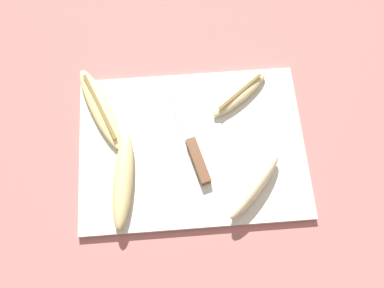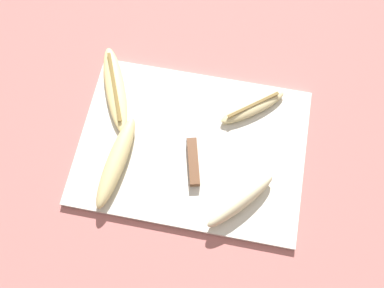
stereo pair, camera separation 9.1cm
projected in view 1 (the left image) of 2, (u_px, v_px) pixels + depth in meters
name	position (u px, v px, depth m)	size (l,w,h in m)	color
ground_plane	(192.00, 148.00, 0.93)	(4.00, 4.00, 0.00)	#B76B66
cutting_board	(192.00, 147.00, 0.92)	(0.46, 0.34, 0.01)	silver
knife	(195.00, 153.00, 0.90)	(0.08, 0.21, 0.02)	brown
banana_pale_long	(255.00, 186.00, 0.87)	(0.13, 0.14, 0.04)	beige
banana_spotted_left	(123.00, 180.00, 0.87)	(0.06, 0.20, 0.03)	#DBC684
banana_ripe_center	(240.00, 94.00, 0.95)	(0.14, 0.12, 0.02)	beige
banana_golden_short	(100.00, 109.00, 0.94)	(0.12, 0.21, 0.02)	#EDD689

